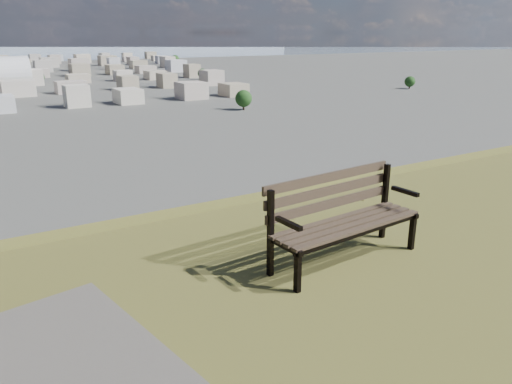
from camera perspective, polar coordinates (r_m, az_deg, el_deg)
park_bench at (r=5.78m, az=9.69°, el=-2.42°), size 1.95×0.76×1.00m
grass_tufts at (r=4.39m, az=15.36°, el=-16.31°), size 12.49×6.38×0.28m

